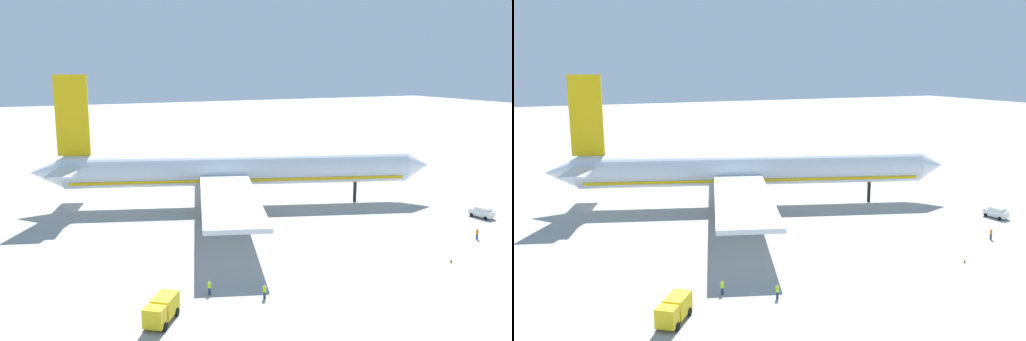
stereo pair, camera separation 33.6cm
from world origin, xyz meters
TOP-DOWN VIEW (x-y plane):
  - ground_plane at (0.00, 0.00)m, footprint 600.00×600.00m
  - airliner at (-1.37, 0.35)m, footprint 75.99×74.25m
  - service_truck_3 at (-26.70, -42.13)m, footprint 4.97×5.68m
  - service_van at (36.42, -26.48)m, footprint 2.69×4.47m
  - ground_worker_0 at (-19.73, -37.61)m, footprint 0.43×0.43m
  - ground_worker_2 at (-14.17, -41.37)m, footprint 0.48×0.48m
  - ground_worker_5 at (26.00, -35.30)m, footprint 0.51×0.51m
  - traffic_cone_0 at (12.47, 41.46)m, footprint 0.36×0.36m
  - traffic_cone_1 at (14.72, -41.42)m, footprint 0.36×0.36m

SIDE VIEW (x-z plane):
  - ground_plane at x=0.00m, z-range 0.00..0.00m
  - traffic_cone_0 at x=12.47m, z-range 0.00..0.55m
  - traffic_cone_1 at x=14.72m, z-range 0.00..0.55m
  - ground_worker_5 at x=26.00m, z-range 0.01..1.70m
  - ground_worker_2 at x=-14.17m, z-range 0.01..1.72m
  - ground_worker_0 at x=-19.73m, z-range 0.02..1.78m
  - service_van at x=36.42m, z-range 0.05..2.02m
  - service_truck_3 at x=-26.70m, z-range 0.18..2.76m
  - airliner at x=-1.37m, z-range -5.65..19.85m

